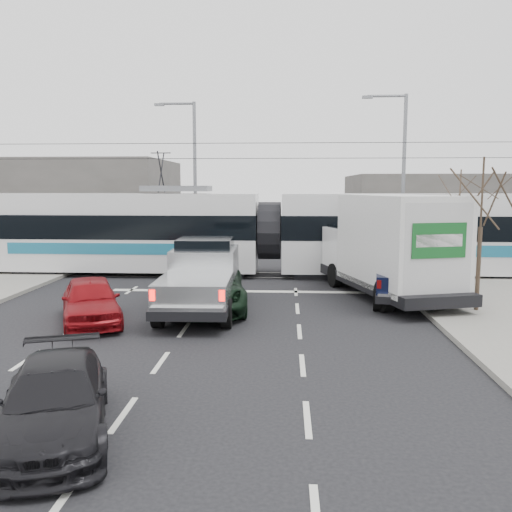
# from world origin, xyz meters

# --- Properties ---
(ground) EXTENTS (120.00, 120.00, 0.00)m
(ground) POSITION_xyz_m (0.00, 0.00, 0.00)
(ground) COLOR black
(ground) RESTS_ON ground
(rails) EXTENTS (60.00, 1.60, 0.03)m
(rails) POSITION_xyz_m (0.00, 10.00, 0.01)
(rails) COLOR #33302D
(rails) RESTS_ON ground
(building_left) EXTENTS (14.00, 10.00, 6.00)m
(building_left) POSITION_xyz_m (-14.00, 22.00, 3.00)
(building_left) COLOR slate
(building_left) RESTS_ON ground
(building_right) EXTENTS (12.00, 10.00, 5.00)m
(building_right) POSITION_xyz_m (12.00, 24.00, 2.50)
(building_right) COLOR slate
(building_right) RESTS_ON ground
(bare_tree) EXTENTS (2.40, 2.40, 5.00)m
(bare_tree) POSITION_xyz_m (7.60, 2.50, 3.79)
(bare_tree) COLOR #47382B
(bare_tree) RESTS_ON ground
(traffic_signal) EXTENTS (0.44, 0.44, 3.60)m
(traffic_signal) POSITION_xyz_m (6.47, 6.50, 2.74)
(traffic_signal) COLOR black
(traffic_signal) RESTS_ON ground
(street_lamp_near) EXTENTS (2.38, 0.25, 9.00)m
(street_lamp_near) POSITION_xyz_m (7.31, 14.00, 5.11)
(street_lamp_near) COLOR slate
(street_lamp_near) RESTS_ON ground
(street_lamp_far) EXTENTS (2.38, 0.25, 9.00)m
(street_lamp_far) POSITION_xyz_m (-4.19, 16.00, 5.11)
(street_lamp_far) COLOR slate
(street_lamp_far) RESTS_ON ground
(catenary) EXTENTS (60.00, 0.20, 7.00)m
(catenary) POSITION_xyz_m (0.00, 10.00, 3.88)
(catenary) COLOR black
(catenary) RESTS_ON ground
(tram) EXTENTS (28.28, 2.98, 5.77)m
(tram) POSITION_xyz_m (0.46, 10.11, 2.05)
(tram) COLOR silver
(tram) RESTS_ON ground
(silver_pickup) EXTENTS (2.49, 6.59, 2.37)m
(silver_pickup) POSITION_xyz_m (-1.56, 2.76, 1.18)
(silver_pickup) COLOR black
(silver_pickup) RESTS_ON ground
(box_truck) EXTENTS (4.67, 8.23, 3.90)m
(box_truck) POSITION_xyz_m (5.19, 4.98, 1.93)
(box_truck) COLOR black
(box_truck) RESTS_ON ground
(navy_pickup) EXTENTS (2.62, 5.25, 2.11)m
(navy_pickup) POSITION_xyz_m (5.55, 4.57, 1.04)
(navy_pickup) COLOR black
(navy_pickup) RESTS_ON ground
(green_car) EXTENTS (3.21, 5.70, 1.50)m
(green_car) POSITION_xyz_m (-1.39, 2.74, 0.75)
(green_car) COLOR black
(green_car) RESTS_ON ground
(red_car) EXTENTS (3.15, 4.49, 1.42)m
(red_car) POSITION_xyz_m (-4.73, 0.69, 0.71)
(red_car) COLOR maroon
(red_car) RESTS_ON ground
(dark_car) EXTENTS (3.00, 4.59, 1.24)m
(dark_car) POSITION_xyz_m (-2.59, -6.88, 0.62)
(dark_car) COLOR black
(dark_car) RESTS_ON ground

